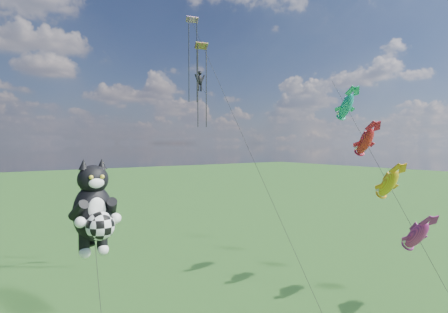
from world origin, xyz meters
TOP-DOWN VIEW (x-y plane):
  - cat_kite_rig at (-0.18, 6.12)m, footprint 2.45×4.12m
  - fish_windsock_rig at (20.42, 2.43)m, footprint 6.08×14.85m
  - parafoil_rig at (11.85, 14.58)m, footprint 2.05×17.54m

SIDE VIEW (x-z plane):
  - cat_kite_rig at x=-0.18m, z-range 2.37..12.55m
  - fish_windsock_rig at x=20.42m, z-range 1.05..18.07m
  - parafoil_rig at x=11.85m, z-range 5.68..28.85m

